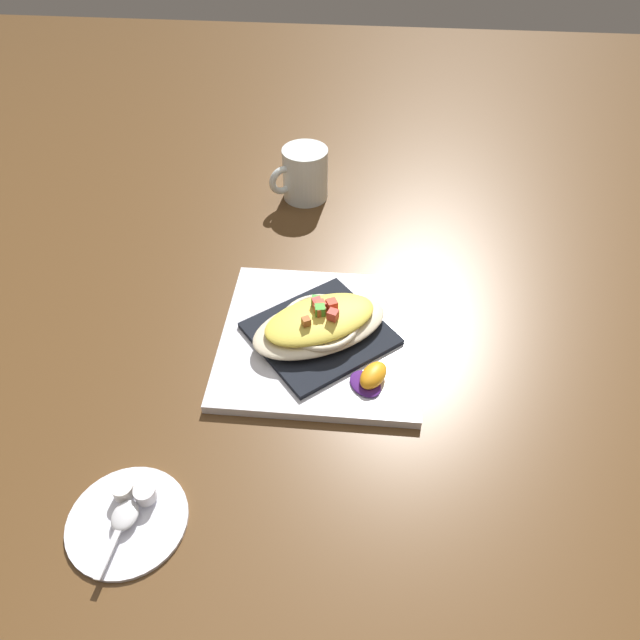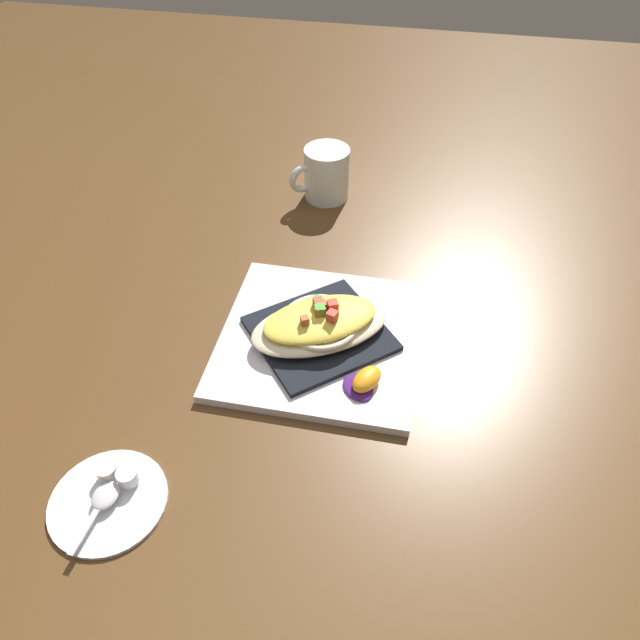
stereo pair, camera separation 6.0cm
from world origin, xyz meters
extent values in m
plane|color=#54371C|center=(0.00, 0.00, 0.00)|extent=(2.60, 2.60, 0.00)
cube|color=white|center=(0.00, 0.00, 0.01)|extent=(0.28, 0.28, 0.01)
cube|color=black|center=(0.00, 0.00, 0.02)|extent=(0.24, 0.23, 0.01)
ellipsoid|color=beige|center=(0.00, 0.00, 0.03)|extent=(0.22, 0.19, 0.02)
torus|color=beige|center=(0.00, 0.00, 0.04)|extent=(0.15, 0.15, 0.01)
ellipsoid|color=#EDD44B|center=(0.00, 0.00, 0.05)|extent=(0.18, 0.16, 0.02)
cube|color=green|center=(0.01, -0.02, 0.06)|extent=(0.01, 0.01, 0.01)
cube|color=#A85B28|center=(0.02, 0.02, 0.06)|extent=(0.01, 0.01, 0.01)
cube|color=#CC4234|center=(-0.02, 0.01, 0.06)|extent=(0.02, 0.02, 0.01)
cube|color=#D74C2C|center=(-0.01, -0.01, 0.06)|extent=(0.01, 0.01, 0.01)
cube|color=green|center=(0.00, 0.00, 0.06)|extent=(0.02, 0.02, 0.01)
cube|color=red|center=(0.00, -0.01, 0.06)|extent=(0.01, 0.01, 0.01)
cube|color=#B25E30|center=(0.00, 0.00, 0.06)|extent=(0.02, 0.02, 0.01)
cube|color=#B35F29|center=(0.00, 0.00, 0.06)|extent=(0.01, 0.01, 0.01)
cube|color=#CD403B|center=(0.01, -0.01, 0.06)|extent=(0.02, 0.02, 0.01)
cube|color=#CF4B32|center=(0.00, -0.01, 0.06)|extent=(0.02, 0.02, 0.01)
cube|color=#D4422A|center=(-0.02, -0.01, 0.06)|extent=(0.02, 0.02, 0.01)
ellipsoid|color=#451C6A|center=(-0.07, 0.08, 0.02)|extent=(0.06, 0.06, 0.01)
ellipsoid|color=orange|center=(-0.08, 0.08, 0.02)|extent=(0.05, 0.06, 0.02)
cylinder|color=white|center=(0.06, -0.37, 0.05)|extent=(0.08, 0.08, 0.09)
torus|color=white|center=(0.10, -0.34, 0.05)|extent=(0.05, 0.04, 0.05)
cylinder|color=#4C2D14|center=(0.06, -0.37, 0.02)|extent=(0.07, 0.07, 0.03)
cylinder|color=white|center=(0.19, 0.29, 0.00)|extent=(0.13, 0.13, 0.01)
ellipsoid|color=silver|center=(0.19, 0.29, 0.01)|extent=(0.03, 0.04, 0.01)
cube|color=silver|center=(0.19, 0.33, 0.01)|extent=(0.01, 0.06, 0.00)
cylinder|color=white|center=(0.17, 0.26, 0.02)|extent=(0.02, 0.02, 0.02)
cylinder|color=white|center=(0.20, 0.26, 0.02)|extent=(0.02, 0.02, 0.02)
camera|label=1|loc=(-0.05, 0.58, 0.61)|focal=33.29mm
camera|label=2|loc=(-0.11, 0.57, 0.61)|focal=33.29mm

